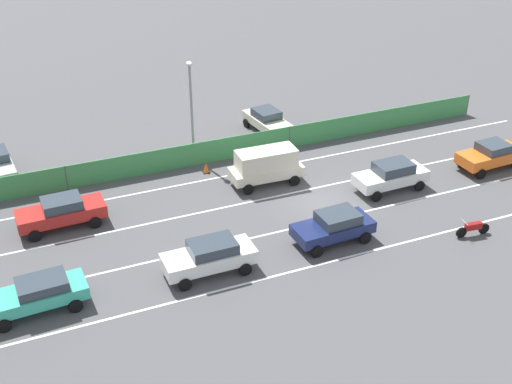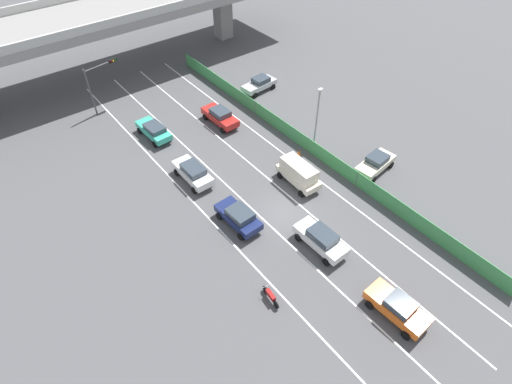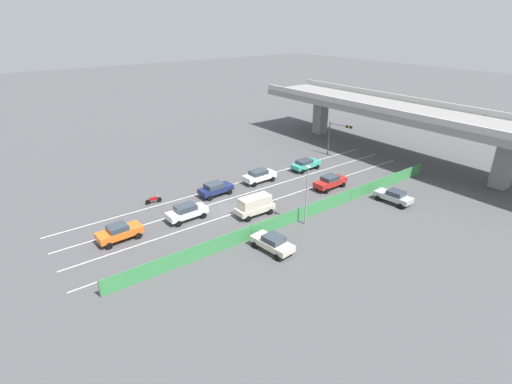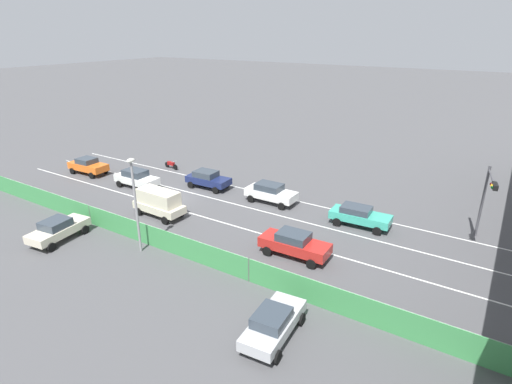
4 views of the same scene
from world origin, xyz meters
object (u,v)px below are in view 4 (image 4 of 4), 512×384
at_px(car_hatchback_white, 136,178).
at_px(parked_sedan_cream, 58,229).
at_px(traffic_cone, 162,234).
at_px(car_taxi_teal, 359,215).
at_px(street_lamp, 135,196).
at_px(car_van_cream, 159,202).
at_px(parked_wagon_silver, 273,323).
at_px(traffic_light, 487,194).
at_px(car_sedan_red, 294,243).
at_px(motorcycle, 171,165).
at_px(car_taxi_orange, 88,165).
at_px(car_sedan_white, 271,192).
at_px(car_sedan_navy, 208,179).

distance_m(car_hatchback_white, parked_sedan_cream, 10.89).
bearing_deg(car_hatchback_white, traffic_cone, 56.16).
distance_m(car_taxi_teal, street_lamp, 16.37).
bearing_deg(car_hatchback_white, car_van_cream, 61.28).
bearing_deg(parked_wagon_silver, car_taxi_teal, -177.16).
bearing_deg(car_hatchback_white, parked_wagon_silver, 62.97).
distance_m(car_van_cream, street_lamp, 6.29).
distance_m(car_hatchback_white, traffic_light, 29.06).
bearing_deg(car_sedan_red, parked_wagon_silver, 20.30).
distance_m(car_taxi_teal, motorcycle, 21.97).
relative_size(car_taxi_orange, parked_wagon_silver, 0.99).
xyz_separation_m(car_taxi_teal, parked_sedan_cream, (13.62, -17.15, 0.00)).
relative_size(car_van_cream, traffic_light, 0.83).
relative_size(car_taxi_teal, motorcycle, 2.34).
bearing_deg(car_taxi_orange, street_lamp, 63.26).
height_order(car_van_cream, parked_wagon_silver, car_van_cream).
xyz_separation_m(car_van_cream, car_taxi_teal, (-6.82, 14.08, -0.36)).
distance_m(car_sedan_white, car_sedan_red, 9.17).
distance_m(car_sedan_white, car_taxi_teal, 8.01).
height_order(parked_wagon_silver, street_lamp, street_lamp).
height_order(car_van_cream, car_sedan_red, car_van_cream).
distance_m(parked_wagon_silver, traffic_cone, 12.78).
distance_m(car_sedan_white, traffic_light, 16.25).
xyz_separation_m(car_van_cream, motorcycle, (-9.49, -7.72, -0.78)).
bearing_deg(car_taxi_orange, parked_wagon_silver, 69.04).
bearing_deg(motorcycle, car_taxi_teal, 83.01).
bearing_deg(parked_sedan_cream, car_sedan_white, 146.74).
height_order(car_taxi_orange, parked_wagon_silver, car_taxi_orange).
bearing_deg(street_lamp, car_van_cream, -148.10).
bearing_deg(car_taxi_teal, car_sedan_red, -17.20).
bearing_deg(traffic_cone, parked_sedan_cream, -55.48).
bearing_deg(parked_wagon_silver, traffic_cone, -111.04).
relative_size(car_van_cream, car_taxi_orange, 1.01).
bearing_deg(traffic_cone, car_sedan_navy, -159.82).
distance_m(car_sedan_white, parked_wagon_silver, 16.87).
bearing_deg(car_sedan_navy, street_lamp, 17.37).
height_order(motorcycle, parked_sedan_cream, parked_sedan_cream).
bearing_deg(traffic_cone, car_taxi_teal, 130.38).
bearing_deg(car_sedan_navy, parked_wagon_silver, 47.18).
distance_m(car_sedan_navy, parked_wagon_silver, 21.15).
relative_size(car_hatchback_white, car_sedan_red, 0.95).
relative_size(car_sedan_white, car_taxi_orange, 1.03).
xyz_separation_m(car_sedan_navy, car_hatchback_white, (3.53, -5.75, 0.04)).
height_order(car_sedan_red, traffic_light, traffic_light).
bearing_deg(parked_sedan_cream, car_sedan_navy, 170.45).
height_order(car_van_cream, car_hatchback_white, car_van_cream).
distance_m(car_sedan_red, motorcycle, 21.84).
xyz_separation_m(car_sedan_red, traffic_cone, (2.88, -9.15, -0.60)).
bearing_deg(car_sedan_white, traffic_cone, -18.05).
bearing_deg(motorcycle, car_sedan_white, 80.37).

